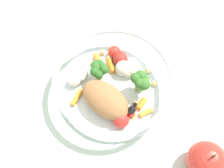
% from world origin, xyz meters
% --- Properties ---
extents(ground_plane, '(2.40, 2.40, 0.00)m').
position_xyz_m(ground_plane, '(0.00, 0.00, 0.00)').
color(ground_plane, silver).
extents(food_container, '(0.22, 0.22, 0.06)m').
position_xyz_m(food_container, '(-0.00, -0.00, 0.03)').
color(food_container, white).
rests_on(food_container, ground_plane).
extents(loose_apple, '(0.07, 0.07, 0.08)m').
position_xyz_m(loose_apple, '(0.20, 0.03, 0.03)').
color(loose_apple, red).
rests_on(loose_apple, ground_plane).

